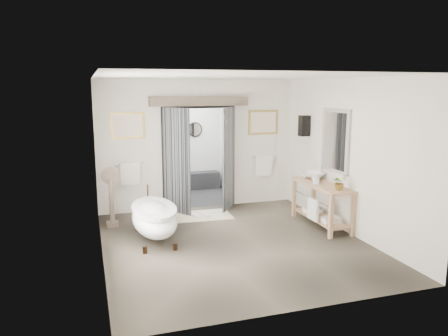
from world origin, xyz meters
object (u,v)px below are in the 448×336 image
(rug, at_px, (203,215))
(vanity, at_px, (321,201))
(clawfoot_tub, at_px, (154,218))
(basin, at_px, (314,176))

(rug, bearing_deg, vanity, -33.72)
(clawfoot_tub, distance_m, rug, 1.75)
(clawfoot_tub, relative_size, rug, 1.44)
(vanity, height_order, rug, vanity)
(clawfoot_tub, bearing_deg, rug, 44.58)
(clawfoot_tub, bearing_deg, vanity, -3.14)
(clawfoot_tub, relative_size, vanity, 1.08)
(rug, bearing_deg, basin, -23.59)
(clawfoot_tub, xyz_separation_m, basin, (3.34, 0.26, 0.52))
(vanity, distance_m, basin, 0.62)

